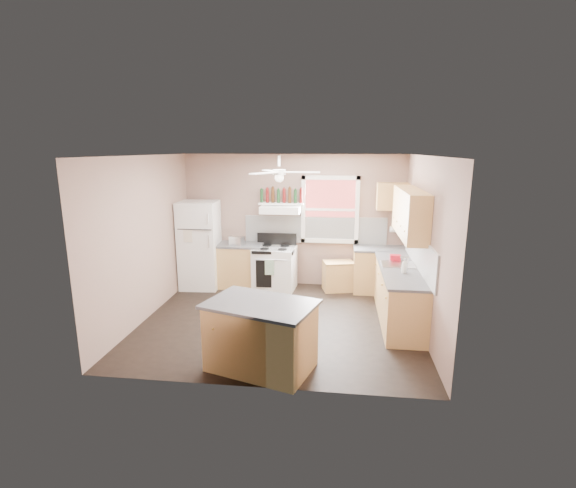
# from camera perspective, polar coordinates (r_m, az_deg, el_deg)

# --- Properties ---
(floor) EXTENTS (4.50, 4.50, 0.00)m
(floor) POSITION_cam_1_polar(r_m,az_deg,el_deg) (7.07, -1.12, -10.45)
(floor) COLOR black
(floor) RESTS_ON ground
(ceiling) EXTENTS (4.50, 4.50, 0.00)m
(ceiling) POSITION_cam_1_polar(r_m,az_deg,el_deg) (6.49, -1.23, 12.00)
(ceiling) COLOR white
(ceiling) RESTS_ON ground
(wall_back) EXTENTS (4.50, 0.05, 2.70)m
(wall_back) POSITION_cam_1_polar(r_m,az_deg,el_deg) (8.62, 0.75, 3.21)
(wall_back) COLOR #806457
(wall_back) RESTS_ON ground
(wall_right) EXTENTS (0.05, 4.00, 2.70)m
(wall_right) POSITION_cam_1_polar(r_m,az_deg,el_deg) (6.72, 18.41, -0.25)
(wall_right) COLOR #806457
(wall_right) RESTS_ON ground
(wall_left) EXTENTS (0.05, 4.00, 2.70)m
(wall_left) POSITION_cam_1_polar(r_m,az_deg,el_deg) (7.32, -19.08, 0.75)
(wall_left) COLOR #806457
(wall_left) RESTS_ON ground
(backsplash_back) EXTENTS (2.90, 0.03, 0.55)m
(backsplash_back) POSITION_cam_1_polar(r_m,az_deg,el_deg) (8.58, 3.71, 1.95)
(backsplash_back) COLOR white
(backsplash_back) RESTS_ON wall_back
(backsplash_right) EXTENTS (0.03, 2.60, 0.55)m
(backsplash_right) POSITION_cam_1_polar(r_m,az_deg,el_deg) (7.04, 17.53, -1.07)
(backsplash_right) COLOR white
(backsplash_right) RESTS_ON wall_right
(window_view) EXTENTS (1.00, 0.02, 1.20)m
(window_view) POSITION_cam_1_polar(r_m,az_deg,el_deg) (8.49, 5.78, 4.71)
(window_view) COLOR maroon
(window_view) RESTS_ON wall_back
(window_frame) EXTENTS (1.16, 0.07, 1.36)m
(window_frame) POSITION_cam_1_polar(r_m,az_deg,el_deg) (8.46, 5.77, 4.68)
(window_frame) COLOR white
(window_frame) RESTS_ON wall_back
(refrigerator) EXTENTS (0.80, 0.78, 1.77)m
(refrigerator) POSITION_cam_1_polar(r_m,az_deg,el_deg) (8.68, -11.97, -0.12)
(refrigerator) COLOR white
(refrigerator) RESTS_ON floor
(base_cabinet_left) EXTENTS (0.90, 0.60, 0.86)m
(base_cabinet_left) POSITION_cam_1_polar(r_m,az_deg,el_deg) (8.69, -6.48, -3.01)
(base_cabinet_left) COLOR tan
(base_cabinet_left) RESTS_ON floor
(counter_left) EXTENTS (0.92, 0.62, 0.04)m
(counter_left) POSITION_cam_1_polar(r_m,az_deg,el_deg) (8.58, -6.55, -0.12)
(counter_left) COLOR #434345
(counter_left) RESTS_ON base_cabinet_left
(toaster) EXTENTS (0.32, 0.24, 0.18)m
(toaster) POSITION_cam_1_polar(r_m,az_deg,el_deg) (8.45, -7.02, 0.43)
(toaster) COLOR silver
(toaster) RESTS_ON counter_left
(stove) EXTENTS (0.87, 0.71, 0.86)m
(stove) POSITION_cam_1_polar(r_m,az_deg,el_deg) (8.47, -1.82, -3.36)
(stove) COLOR white
(stove) RESTS_ON floor
(range_hood) EXTENTS (0.78, 0.50, 0.14)m
(range_hood) POSITION_cam_1_polar(r_m,az_deg,el_deg) (8.34, -1.03, 4.76)
(range_hood) COLOR white
(range_hood) RESTS_ON wall_back
(bottle_shelf) EXTENTS (0.90, 0.26, 0.03)m
(bottle_shelf) POSITION_cam_1_polar(r_m,az_deg,el_deg) (8.44, -0.92, 5.54)
(bottle_shelf) COLOR white
(bottle_shelf) RESTS_ON range_hood
(cart) EXTENTS (0.66, 0.52, 0.59)m
(cart) POSITION_cam_1_polar(r_m,az_deg,el_deg) (8.47, 6.88, -4.40)
(cart) COLOR tan
(cart) RESTS_ON floor
(base_cabinet_corner) EXTENTS (1.00, 0.60, 0.86)m
(base_cabinet_corner) POSITION_cam_1_polar(r_m,az_deg,el_deg) (8.50, 12.31, -3.60)
(base_cabinet_corner) COLOR tan
(base_cabinet_corner) RESTS_ON floor
(base_cabinet_right) EXTENTS (0.60, 2.20, 0.86)m
(base_cabinet_right) POSITION_cam_1_polar(r_m,az_deg,el_deg) (7.20, 14.88, -6.78)
(base_cabinet_right) COLOR tan
(base_cabinet_right) RESTS_ON floor
(counter_corner) EXTENTS (1.02, 0.62, 0.04)m
(counter_corner) POSITION_cam_1_polar(r_m,az_deg,el_deg) (8.39, 12.46, -0.65)
(counter_corner) COLOR #434345
(counter_corner) RESTS_ON base_cabinet_corner
(counter_right) EXTENTS (0.62, 2.22, 0.04)m
(counter_right) POSITION_cam_1_polar(r_m,az_deg,el_deg) (7.06, 15.01, -3.34)
(counter_right) COLOR #434345
(counter_right) RESTS_ON base_cabinet_right
(sink) EXTENTS (0.55, 0.45, 0.03)m
(sink) POSITION_cam_1_polar(r_m,az_deg,el_deg) (7.25, 14.81, -2.78)
(sink) COLOR silver
(sink) RESTS_ON counter_right
(faucet) EXTENTS (0.03, 0.03, 0.14)m
(faucet) POSITION_cam_1_polar(r_m,az_deg,el_deg) (7.25, 16.09, -2.24)
(faucet) COLOR silver
(faucet) RESTS_ON sink
(upper_cabinet_right) EXTENTS (0.33, 1.80, 0.76)m
(upper_cabinet_right) POSITION_cam_1_polar(r_m,az_deg,el_deg) (7.09, 16.34, 4.10)
(upper_cabinet_right) COLOR tan
(upper_cabinet_right) RESTS_ON wall_right
(upper_cabinet_corner) EXTENTS (0.60, 0.33, 0.52)m
(upper_cabinet_corner) POSITION_cam_1_polar(r_m,az_deg,el_deg) (8.36, 14.09, 6.33)
(upper_cabinet_corner) COLOR tan
(upper_cabinet_corner) RESTS_ON wall_back
(paper_towel) EXTENTS (0.26, 0.12, 0.12)m
(paper_towel) POSITION_cam_1_polar(r_m,az_deg,el_deg) (8.50, 14.63, 1.97)
(paper_towel) COLOR white
(paper_towel) RESTS_ON wall_back
(island) EXTENTS (1.46, 1.15, 0.86)m
(island) POSITION_cam_1_polar(r_m,az_deg,el_deg) (5.52, -3.73, -12.58)
(island) COLOR tan
(island) RESTS_ON floor
(island_top) EXTENTS (1.56, 1.25, 0.04)m
(island_top) POSITION_cam_1_polar(r_m,az_deg,el_deg) (5.34, -3.80, -8.21)
(island_top) COLOR #434345
(island_top) RESTS_ON island
(ceiling_fan_hub) EXTENTS (0.20, 0.20, 0.08)m
(ceiling_fan_hub) POSITION_cam_1_polar(r_m,az_deg,el_deg) (6.50, -1.22, 9.80)
(ceiling_fan_hub) COLOR white
(ceiling_fan_hub) RESTS_ON ceiling
(soap_bottle) EXTENTS (0.12, 0.12, 0.24)m
(soap_bottle) POSITION_cam_1_polar(r_m,az_deg,el_deg) (6.76, 15.63, -2.89)
(soap_bottle) COLOR silver
(soap_bottle) RESTS_ON counter_right
(red_caddy) EXTENTS (0.18, 0.13, 0.10)m
(red_caddy) POSITION_cam_1_polar(r_m,az_deg,el_deg) (7.49, 14.46, -1.83)
(red_caddy) COLOR #AD0E1C
(red_caddy) RESTS_ON counter_right
(wine_bottles) EXTENTS (0.86, 0.06, 0.31)m
(wine_bottles) POSITION_cam_1_polar(r_m,az_deg,el_deg) (8.42, -0.91, 6.62)
(wine_bottles) COLOR #143819
(wine_bottles) RESTS_ON bottle_shelf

